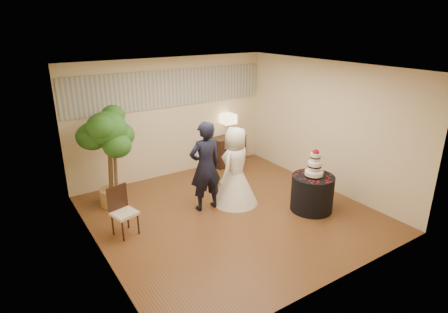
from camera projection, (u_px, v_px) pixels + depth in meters
floor at (231, 213)px, 7.35m from camera, size 5.00×5.00×0.00m
ceiling at (232, 68)px, 6.39m from camera, size 5.00×5.00×0.00m
wall_back at (172, 118)px, 8.83m from camera, size 5.00×0.06×2.80m
wall_front at (339, 196)px, 4.90m from camera, size 5.00×0.06×2.80m
wall_left at (93, 175)px, 5.58m from camera, size 0.06×5.00×2.80m
wall_right at (326, 126)px, 8.16m from camera, size 0.06×5.00×2.80m
mural_border at (171, 89)px, 8.58m from camera, size 4.90×0.02×0.85m
groom at (205, 166)px, 7.26m from camera, size 0.68×0.47×1.80m
bride at (235, 166)px, 7.53m from camera, size 1.23×1.23×1.62m
cake_table at (312, 193)px, 7.38m from camera, size 0.83×0.83×0.72m
wedding_cake at (315, 163)px, 7.16m from camera, size 0.36×0.36×0.56m
console at (228, 150)px, 9.76m from camera, size 0.97×0.54×0.76m
table_lamp at (228, 125)px, 9.53m from camera, size 0.33×0.33×0.58m
ficus_tree at (110, 157)px, 7.37m from camera, size 1.21×1.21×2.06m
side_chair at (124, 212)px, 6.48m from camera, size 0.50×0.52×0.89m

